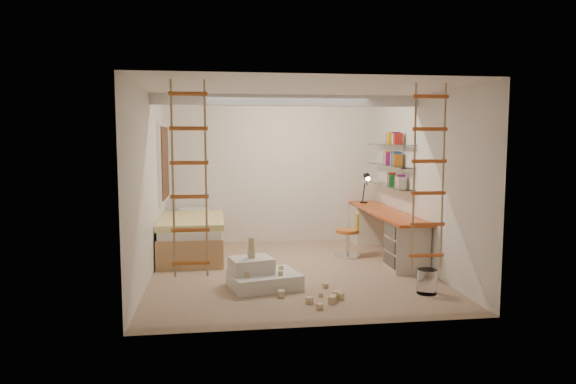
{
  "coord_description": "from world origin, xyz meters",
  "views": [
    {
      "loc": [
        -1.04,
        -7.34,
        1.96
      ],
      "look_at": [
        0.0,
        0.3,
        1.15
      ],
      "focal_mm": 32.0,
      "sensor_mm": 36.0,
      "label": 1
    }
  ],
  "objects": [
    {
      "name": "swivel_chair",
      "position": [
        1.08,
        0.8,
        0.27
      ],
      "size": [
        0.51,
        0.51,
        0.74
      ],
      "color": "#BB6124",
      "rests_on": "floor"
    },
    {
      "name": "task_lamp",
      "position": [
        1.67,
        1.82,
        1.14
      ],
      "size": [
        0.14,
        0.36,
        0.57
      ],
      "color": "black",
      "rests_on": "desk"
    },
    {
      "name": "rope_ladder_right",
      "position": [
        1.35,
        -1.75,
        1.52
      ],
      "size": [
        0.41,
        0.04,
        2.13
      ],
      "primitive_type": null,
      "color": "#DA5525",
      "rests_on": "ceiling"
    },
    {
      "name": "ceiling_beam",
      "position": [
        0.0,
        0.3,
        2.52
      ],
      "size": [
        4.0,
        0.18,
        0.16
      ],
      "primitive_type": "cube",
      "color": "white",
      "rests_on": "ceiling"
    },
    {
      "name": "play_platform",
      "position": [
        -0.51,
        -0.74,
        0.15
      ],
      "size": [
        1.01,
        0.86,
        0.39
      ],
      "color": "silver",
      "rests_on": "floor"
    },
    {
      "name": "rope_ladder_left",
      "position": [
        -1.35,
        -1.75,
        1.52
      ],
      "size": [
        0.41,
        0.04,
        2.13
      ],
      "primitive_type": null,
      "color": "#CB6322",
      "rests_on": "ceiling"
    },
    {
      "name": "toy_blocks",
      "position": [
        -0.09,
        -1.12,
        0.18
      ],
      "size": [
        1.18,
        1.14,
        0.66
      ],
      "color": "#CCB284",
      "rests_on": "floor"
    },
    {
      "name": "books",
      "position": [
        1.87,
        1.13,
        1.6
      ],
      "size": [
        0.14,
        0.7,
        0.92
      ],
      "color": "white",
      "rests_on": "shelves"
    },
    {
      "name": "desk",
      "position": [
        1.72,
        0.86,
        0.4
      ],
      "size": [
        0.56,
        2.8,
        0.75
      ],
      "color": "#CC4918",
      "rests_on": "floor"
    },
    {
      "name": "waste_bin",
      "position": [
        1.56,
        -1.31,
        0.16
      ],
      "size": [
        0.25,
        0.25,
        0.31
      ],
      "primitive_type": "cylinder",
      "color": "white",
      "rests_on": "floor"
    },
    {
      "name": "shelves",
      "position": [
        1.87,
        1.13,
        1.5
      ],
      "size": [
        0.25,
        1.8,
        0.71
      ],
      "color": "white",
      "rests_on": "wall_right"
    },
    {
      "name": "floor",
      "position": [
        0.0,
        0.0,
        0.0
      ],
      "size": [
        4.5,
        4.5,
        0.0
      ],
      "primitive_type": "plane",
      "color": "tan",
      "rests_on": "ground"
    },
    {
      "name": "window_frame",
      "position": [
        -1.97,
        1.5,
        1.55
      ],
      "size": [
        0.06,
        1.15,
        1.35
      ],
      "primitive_type": "cube",
      "color": "white",
      "rests_on": "wall_left"
    },
    {
      "name": "bed",
      "position": [
        -1.48,
        1.23,
        0.33
      ],
      "size": [
        1.02,
        2.0,
        0.69
      ],
      "color": "#AD7F51",
      "rests_on": "floor"
    },
    {
      "name": "window_blind",
      "position": [
        -1.93,
        1.5,
        1.55
      ],
      "size": [
        0.02,
        1.0,
        1.2
      ],
      "primitive_type": "cube",
      "color": "#4C2D1E",
      "rests_on": "window_frame"
    }
  ]
}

